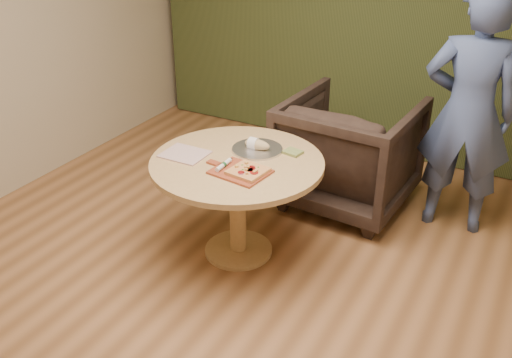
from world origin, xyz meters
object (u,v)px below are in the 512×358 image
Objects in this scene: serving_tray at (257,149)px; person_standing at (468,113)px; flatbread_pizza at (248,171)px; bread_roll at (256,144)px; armchair at (350,147)px; cutlery_roll at (224,165)px; pizza_paddle at (239,171)px; pedestal_table at (237,179)px.

person_standing reaches higher than serving_tray.
flatbread_pizza is at bearing 41.13° from person_standing.
armchair is at bearing 65.55° from bread_roll.
armchair is at bearing 78.11° from flatbread_pizza.
cutlery_roll is at bearing 36.90° from person_standing.
serving_tray is at bearing 109.64° from flatbread_pizza.
bread_roll reaches higher than serving_tray.
pizza_paddle is 0.25× the size of person_standing.
armchair reaches higher than bread_roll.
pedestal_table is at bearing 33.62° from person_standing.
armchair is at bearing 66.04° from serving_tray.
pedestal_table is 3.33× the size of serving_tray.
person_standing is (1.27, 1.16, 0.32)m from pedestal_table.
pedestal_table is 5.98× the size of cutlery_roll.
pedestal_table is at bearing -99.18° from bread_roll.
pizza_paddle is 0.36m from bread_roll.
armchair is (0.44, 1.22, -0.27)m from cutlery_roll.
bread_roll is at bearing 69.06° from armchair.
armchair reaches higher than serving_tray.
person_standing is (1.17, 1.30, 0.18)m from pizza_paddle.
armchair is (0.26, 1.22, -0.27)m from flatbread_pizza.
pedestal_table is at bearing 71.82° from armchair.
cutlery_roll is at bearing -178.43° from flatbread_pizza.
pizza_paddle is at bearing -80.35° from serving_tray.
armchair is (0.38, 0.86, -0.25)m from serving_tray.
pizza_paddle is 0.36m from serving_tray.
flatbread_pizza is 1.27× the size of bread_roll.
person_standing is at bearing 55.17° from pizza_paddle.
pizza_paddle is at bearing -179.66° from flatbread_pizza.
flatbread_pizza is at bearing 7.31° from pizza_paddle.
pedestal_table is at bearing 131.86° from pizza_paddle.
pedestal_table is 0.64× the size of person_standing.
armchair is at bearing 68.31° from pedestal_table.
person_standing reaches higher than armchair.
pedestal_table is 0.26m from serving_tray.
armchair is 0.54× the size of person_standing.
bread_roll is 0.10× the size of person_standing.
bread_roll is 1.56m from person_standing.
flatbread_pizza is 0.24× the size of armchair.
flatbread_pizza is 0.13× the size of person_standing.
pedestal_table is 0.28m from flatbread_pizza.
serving_tray is at bearing 28.99° from person_standing.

